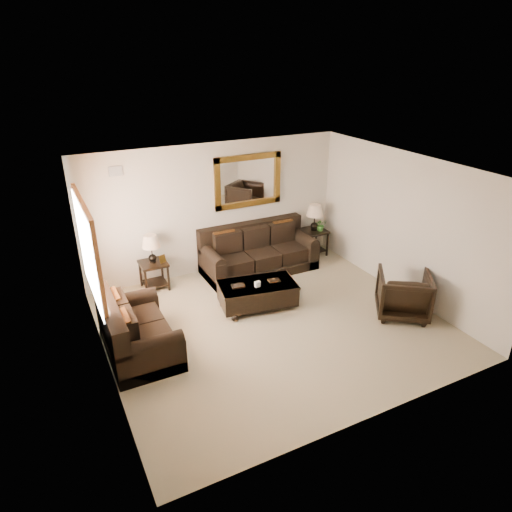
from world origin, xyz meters
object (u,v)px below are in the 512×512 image
end_table_left (152,254)px  end_table_right (314,222)px  coffee_table (257,292)px  armchair (404,292)px  loveseat (135,333)px  sofa (258,254)px

end_table_left → end_table_right: bearing=-0.2°
end_table_right → coffee_table: (-2.22, -1.53, -0.49)m
end_table_left → armchair: (3.67, -2.95, -0.29)m
loveseat → end_table_left: bearing=-23.3°
sofa → coffee_table: bearing=-117.2°
sofa → armchair: (1.47, -2.78, 0.09)m
coffee_table → armchair: 2.59m
sofa → loveseat: size_ratio=1.43×
sofa → armchair: 3.14m
coffee_table → sofa: bearing=72.9°
loveseat → end_table_right: bearing=-67.2°
end_table_right → loveseat: bearing=-157.2°
loveseat → sofa: bearing=-59.9°
end_table_right → coffee_table: 2.74m
sofa → armchair: size_ratio=2.67×
sofa → armchair: bearing=-62.2°
loveseat → coffee_table: (2.32, 0.38, -0.05)m
sofa → end_table_right: end_table_right is taller
loveseat → end_table_left: size_ratio=1.48×
loveseat → coffee_table: loveseat is taller
end_table_right → armchair: (-0.05, -2.94, -0.33)m
loveseat → armchair: 4.61m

